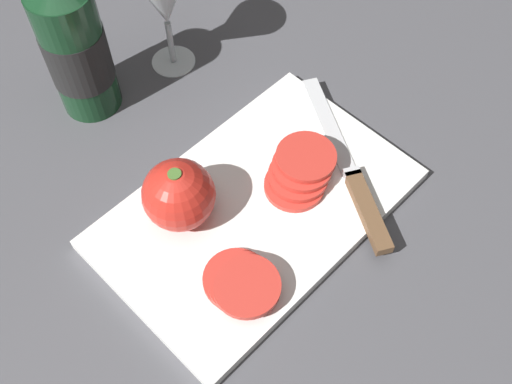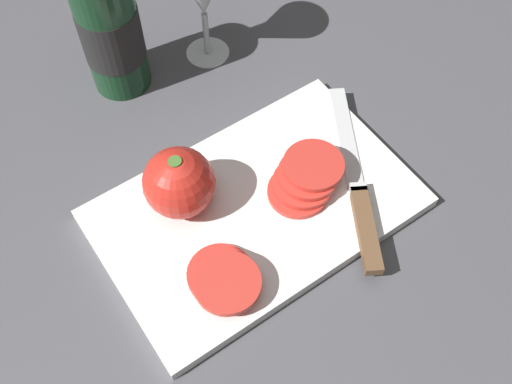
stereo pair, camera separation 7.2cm
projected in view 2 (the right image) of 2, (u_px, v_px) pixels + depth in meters
ground_plane at (205, 237)px, 0.74m from camera, size 3.00×3.00×0.00m
cutting_board at (256, 208)px, 0.75m from camera, size 0.39×0.25×0.02m
wine_bottle at (108, 23)px, 0.79m from camera, size 0.08×0.08×0.32m
whole_tomato at (182, 181)px, 0.71m from camera, size 0.09×0.09×0.09m
knife at (362, 209)px, 0.74m from camera, size 0.16×0.26×0.01m
tomato_slice_stack_near at (306, 178)px, 0.75m from camera, size 0.11×0.09×0.03m
tomato_slice_stack_far at (224, 279)px, 0.68m from camera, size 0.08×0.10×0.02m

